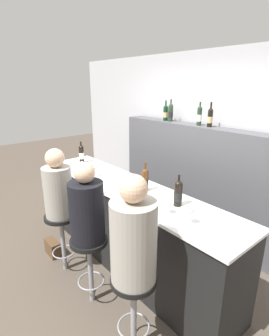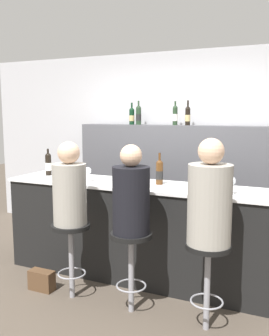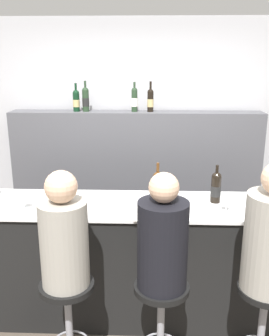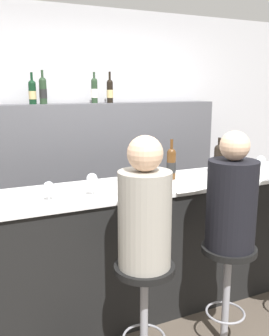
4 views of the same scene
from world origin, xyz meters
name	(u,v)px [view 3 (image 3 of 4)]	position (x,y,z in m)	size (l,w,h in m)	color
ground_plane	(129,336)	(0.00, 0.00, 0.00)	(16.00, 16.00, 0.00)	#4C4238
wall_back	(137,135)	(0.00, 1.78, 1.30)	(6.40, 0.05, 2.60)	#B2B2B7
bar_counter	(131,260)	(0.00, 0.30, 0.52)	(2.95, 0.64, 1.03)	black
back_bar_cabinet	(136,181)	(0.00, 1.56, 0.80)	(2.76, 0.28, 1.60)	#4C4C51
wine_bottle_counter_1	(158,186)	(0.22, 0.36, 1.16)	(0.08, 0.08, 0.33)	#4C2D14
wine_bottle_counter_2	(216,187)	(0.69, 0.36, 1.16)	(0.08, 0.08, 0.32)	black
wine_bottle_backbar_0	(76,100)	(-0.65, 1.56, 1.72)	(0.07, 0.07, 0.30)	black
wine_bottle_backbar_1	(86,99)	(-0.55, 1.56, 1.74)	(0.07, 0.07, 0.33)	#233823
wine_bottle_backbar_2	(134,99)	(-0.02, 1.56, 1.74)	(0.07, 0.07, 0.32)	#233823
wine_bottle_backbar_3	(150,100)	(0.16, 1.56, 1.73)	(0.07, 0.07, 0.32)	black
wine_glass_0	(24,197)	(-0.83, 0.17, 1.12)	(0.07, 0.07, 0.14)	silver
wine_glass_1	(62,195)	(-0.53, 0.17, 1.15)	(0.08, 0.08, 0.16)	silver
wine_glass_2	(227,200)	(0.74, 0.17, 1.12)	(0.07, 0.07, 0.13)	silver
wine_glass_3	(260,197)	(0.98, 0.17, 1.15)	(0.08, 0.08, 0.17)	silver
tasting_menu	(148,213)	(0.14, 0.10, 1.03)	(0.21, 0.30, 0.00)	white
bar_stool_left	(68,304)	(-0.39, -0.38, 0.57)	(0.37, 0.37, 0.73)	gray
guest_seated_left	(64,237)	(-0.39, -0.38, 1.07)	(0.31, 0.31, 0.78)	gray
bar_stool_middle	(161,306)	(0.23, -0.38, 0.57)	(0.37, 0.37, 0.73)	gray
guest_seated_middle	(163,240)	(0.23, -0.38, 1.06)	(0.32, 0.32, 0.77)	black
bar_stool_right	(264,309)	(0.91, -0.38, 0.57)	(0.37, 0.37, 0.73)	gray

